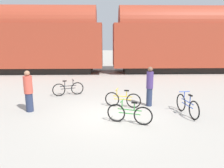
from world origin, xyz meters
TOP-DOWN VIEW (x-y plane):
  - ground_plane at (0.00, 0.00)m, footprint 80.00×80.00m
  - freight_train at (-0.00, 10.49)m, footprint 24.23×3.09m
  - rail_near at (0.00, 9.78)m, footprint 36.23×0.07m
  - rail_far at (0.00, 11.21)m, footprint 36.23×0.07m
  - bicycle_black at (-2.20, 3.02)m, footprint 1.58×0.60m
  - bicycle_yellow at (0.55, 0.96)m, footprint 1.58×0.55m
  - bicycle_blue at (3.05, -0.09)m, footprint 0.46×1.73m
  - bicycle_green at (0.65, -0.90)m, footprint 1.60×0.62m
  - person_in_purple at (1.76, 1.10)m, footprint 0.30×0.30m
  - person_in_red at (-3.40, 0.52)m, footprint 0.35×0.35m

SIDE VIEW (x-z plane):
  - ground_plane at x=0.00m, z-range 0.00..0.00m
  - rail_near at x=0.00m, z-range 0.00..0.01m
  - rail_far at x=0.00m, z-range 0.00..0.01m
  - bicycle_yellow at x=0.55m, z-range -0.06..0.76m
  - bicycle_black at x=-2.20m, z-range -0.06..0.78m
  - bicycle_green at x=0.65m, z-range -0.06..0.79m
  - bicycle_blue at x=3.05m, z-range -0.07..0.84m
  - person_in_red at x=-3.40m, z-range 0.00..1.74m
  - person_in_purple at x=1.76m, z-range 0.02..1.81m
  - freight_train at x=0.00m, z-range 0.14..5.71m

